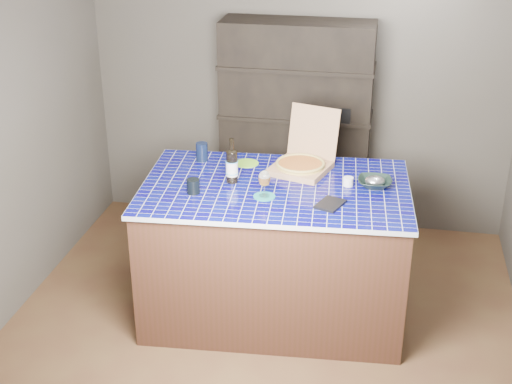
% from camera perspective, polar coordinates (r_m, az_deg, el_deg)
% --- Properties ---
extents(room, '(3.50, 3.50, 3.50)m').
position_cam_1_polar(room, '(4.33, 0.46, 2.48)').
color(room, brown).
rests_on(room, ground).
extents(shelving_unit, '(1.20, 0.41, 1.80)m').
position_cam_1_polar(shelving_unit, '(5.87, 3.23, 4.90)').
color(shelving_unit, black).
rests_on(shelving_unit, floor).
extents(kitchen_island, '(1.83, 1.24, 0.97)m').
position_cam_1_polar(kitchen_island, '(4.91, 1.51, -4.63)').
color(kitchen_island, '#3F2218').
rests_on(kitchen_island, floor).
extents(pizza_box, '(0.47, 0.53, 0.40)m').
position_cam_1_polar(pizza_box, '(4.92, 3.68, 2.36)').
color(pizza_box, tan).
rests_on(pizza_box, kitchen_island).
extents(mead_bottle, '(0.08, 0.08, 0.31)m').
position_cam_1_polar(mead_bottle, '(4.70, -1.94, 2.16)').
color(mead_bottle, black).
rests_on(mead_bottle, kitchen_island).
extents(teal_trivet, '(0.14, 0.14, 0.01)m').
position_cam_1_polar(teal_trivet, '(4.53, 0.67, -0.36)').
color(teal_trivet, '#19827D').
rests_on(teal_trivet, kitchen_island).
extents(wine_glass, '(0.08, 0.08, 0.18)m').
position_cam_1_polar(wine_glass, '(4.48, 0.68, 1.05)').
color(wine_glass, white).
rests_on(wine_glass, teal_trivet).
extents(tumbler, '(0.09, 0.09, 0.09)m').
position_cam_1_polar(tumbler, '(4.59, -5.04, 0.47)').
color(tumbler, black).
rests_on(tumbler, kitchen_island).
extents(dvd_case, '(0.20, 0.23, 0.02)m').
position_cam_1_polar(dvd_case, '(4.45, 5.96, -0.97)').
color(dvd_case, black).
rests_on(dvd_case, kitchen_island).
extents(bowl, '(0.23, 0.23, 0.05)m').
position_cam_1_polar(bowl, '(4.74, 9.47, 0.75)').
color(bowl, black).
rests_on(bowl, kitchen_island).
extents(foil_contents, '(0.13, 0.11, 0.06)m').
position_cam_1_polar(foil_contents, '(4.73, 9.48, 0.89)').
color(foil_contents, '#B4B5C0').
rests_on(foil_contents, bowl).
extents(white_jar, '(0.07, 0.07, 0.06)m').
position_cam_1_polar(white_jar, '(4.72, 7.39, 0.83)').
color(white_jar, white).
rests_on(white_jar, kitchen_island).
extents(navy_cup, '(0.08, 0.08, 0.13)m').
position_cam_1_polar(navy_cup, '(5.09, -4.35, 3.23)').
color(navy_cup, black).
rests_on(navy_cup, kitchen_island).
extents(green_trivet, '(0.17, 0.17, 0.01)m').
position_cam_1_polar(green_trivet, '(5.04, -0.75, 2.32)').
color(green_trivet, '#7ACC2B').
rests_on(green_trivet, kitchen_island).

